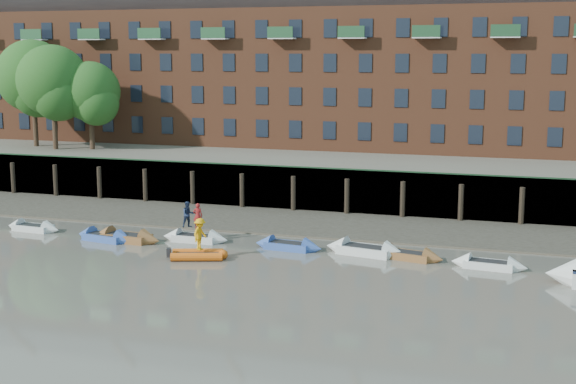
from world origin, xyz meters
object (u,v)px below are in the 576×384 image
at_px(rowboat_7, 489,265).
at_px(rib_tender, 200,255).
at_px(rowboat_1, 105,237).
at_px(person_rib_crew, 200,234).
at_px(rowboat_2, 127,238).
at_px(rowboat_0, 33,228).
at_px(rowboat_4, 288,246).
at_px(person_rower_b, 188,214).
at_px(rowboat_5, 365,250).
at_px(rowboat_6, 408,255).
at_px(rowboat_3, 195,238).
at_px(person_rower_a, 198,216).

bearing_deg(rowboat_7, rib_tender, -164.28).
distance_m(rowboat_1, person_rib_crew, 7.82).
xyz_separation_m(rowboat_2, person_rib_crew, (6.02, -2.47, 1.18)).
bearing_deg(person_rib_crew, rowboat_0, 81.87).
height_order(rowboat_1, rowboat_4, rowboat_1).
bearing_deg(rowboat_4, rowboat_7, 1.38).
bearing_deg(rowboat_0, person_rower_b, 6.56).
height_order(rowboat_5, person_rower_b, person_rower_b).
height_order(rowboat_1, rowboat_7, rowboat_1).
bearing_deg(rowboat_6, rowboat_7, 3.56).
relative_size(rowboat_3, person_rower_a, 2.73).
height_order(rowboat_4, rib_tender, rowboat_4).
bearing_deg(rowboat_3, rowboat_1, -166.04).
bearing_deg(person_rower_b, rowboat_3, -55.11).
distance_m(rowboat_6, rib_tender, 11.69).
height_order(rowboat_2, rowboat_4, rowboat_2).
bearing_deg(rowboat_5, rowboat_6, 4.27).
height_order(rowboat_2, rowboat_6, rowboat_2).
height_order(rowboat_0, rib_tender, rowboat_0).
distance_m(rowboat_0, rowboat_3, 11.30).
height_order(rowboat_3, rowboat_5, rowboat_5).
xyz_separation_m(rowboat_3, person_rower_a, (0.17, 0.07, 1.39)).
bearing_deg(rib_tender, person_rib_crew, 43.26).
relative_size(rowboat_2, rowboat_7, 1.15).
height_order(rowboat_2, rowboat_3, rowboat_2).
bearing_deg(person_rower_b, rowboat_7, -44.74).
bearing_deg(person_rower_a, person_rib_crew, 95.24).
height_order(rowboat_0, rowboat_7, rowboat_7).
bearing_deg(rowboat_0, rowboat_5, 4.70).
xyz_separation_m(rowboat_7, person_rower_b, (-18.11, 1.05, 1.43)).
relative_size(rowboat_2, rowboat_5, 0.94).
bearing_deg(rowboat_4, rowboat_5, 7.27).
distance_m(rowboat_4, rowboat_5, 4.61).
bearing_deg(rowboat_6, rowboat_3, -169.50).
height_order(person_rower_b, person_rib_crew, person_rower_b).
bearing_deg(rowboat_0, rowboat_1, -6.22).
height_order(rowboat_6, person_rower_a, person_rower_a).
bearing_deg(rowboat_7, rowboat_1, -173.23).
relative_size(person_rower_a, person_rower_b, 0.96).
xyz_separation_m(rowboat_1, rowboat_2, (1.37, 0.21, 0.02)).
bearing_deg(rowboat_7, person_rower_b, -177.89).
xyz_separation_m(rowboat_3, rib_tender, (1.97, -3.77, 0.02)).
relative_size(rowboat_1, rowboat_5, 0.86).
xyz_separation_m(rowboat_3, person_rib_crew, (1.99, -3.73, 1.20)).
relative_size(rowboat_4, rib_tender, 1.32).
bearing_deg(rowboat_4, rib_tender, -133.34).
bearing_deg(rowboat_0, rowboat_3, 5.82).
distance_m(rowboat_4, person_rower_a, 6.04).
bearing_deg(rib_tender, rowboat_0, 147.26).
distance_m(person_rower_a, person_rib_crew, 4.21).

